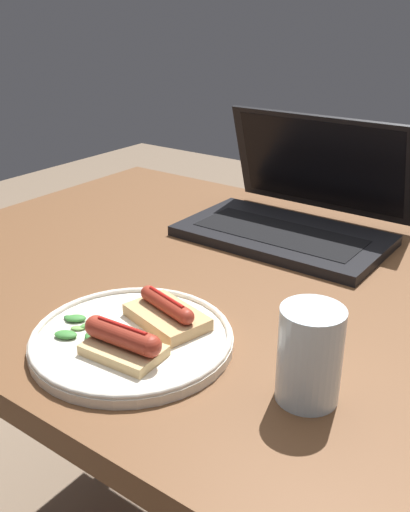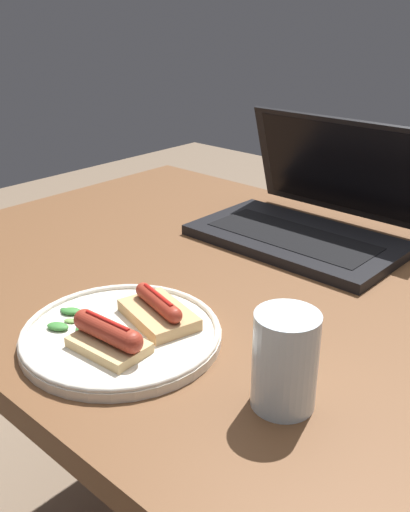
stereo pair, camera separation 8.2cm
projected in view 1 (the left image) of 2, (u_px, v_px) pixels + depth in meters
desk at (269, 332)px, 0.89m from camera, size 1.28×0.80×0.72m
laptop at (294, 214)px, 1.05m from camera, size 0.37×0.27×0.21m
plate at (132, 338)px, 0.71m from camera, size 0.25×0.25×0.02m
sausage_toast_left at (167, 313)px, 0.74m from camera, size 0.12×0.09×0.04m
sausage_toast_middle at (123, 342)px, 0.67m from camera, size 0.11×0.06×0.04m
salad_pile at (79, 329)px, 0.72m from camera, size 0.08×0.06×0.01m
drinking_glass at (310, 355)px, 0.60m from camera, size 0.07×0.07×0.11m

